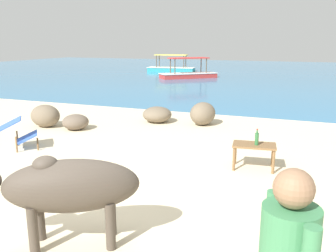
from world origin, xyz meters
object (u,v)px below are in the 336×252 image
object	(u,v)px
low_bench_table	(254,148)
boat_red	(188,74)
boat_teal	(171,68)
cow	(67,187)
bottle	(257,139)
deck_chair_near	(19,132)

from	to	relation	value
low_bench_table	boat_red	distance (m)	16.71
boat_teal	cow	bearing A→B (deg)	-78.57
boat_teal	boat_red	distance (m)	5.22
bottle	boat_teal	world-z (taller)	boat_teal
low_bench_table	bottle	bearing A→B (deg)	-47.92
cow	low_bench_table	distance (m)	3.67
bottle	boat_red	distance (m)	16.76
deck_chair_near	boat_red	distance (m)	16.12
boat_teal	boat_red	xyz separation A→B (m)	(2.83, -4.39, 0.00)
cow	deck_chair_near	size ratio (longest dim) A/B	2.00
low_bench_table	deck_chair_near	distance (m)	4.93
bottle	cow	bearing A→B (deg)	-116.75
cow	low_bench_table	world-z (taller)	cow
bottle	deck_chair_near	world-z (taller)	bottle
cow	boat_red	xyz separation A→B (m)	(-4.68, 18.78, -0.46)
bottle	boat_teal	bearing A→B (deg)	114.66
boat_teal	low_bench_table	bearing A→B (deg)	-71.91
boat_red	boat_teal	bearing A→B (deg)	80.75
cow	boat_red	size ratio (longest dim) A/B	0.53
bottle	low_bench_table	bearing A→B (deg)	139.31
cow	deck_chair_near	bearing A→B (deg)	-67.53
cow	boat_teal	xyz separation A→B (m)	(-7.50, 23.16, -0.46)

